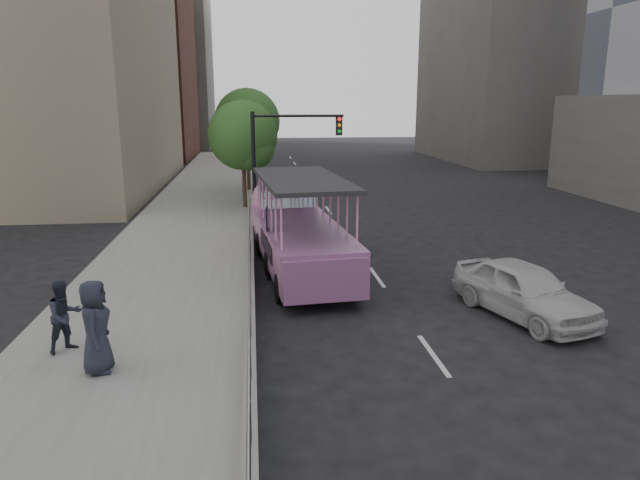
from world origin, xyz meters
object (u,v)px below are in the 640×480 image
Objects in this scene: street_tree_near at (245,138)px; car at (524,290)px; parking_sign at (267,234)px; street_tree_far at (249,124)px; traffic_signal at (280,150)px; pedestrian_far at (96,326)px; pedestrian_mid at (65,316)px; duck_boat at (296,231)px.

car is at bearing -64.92° from street_tree_near.
street_tree_far reaches higher than parking_sign.
street_tree_near is (-7.41, 15.84, 3.08)m from car.
traffic_signal is 3.80m from street_tree_near.
street_tree_near is at bearing -13.00° from pedestrian_far.
traffic_signal is (5.39, 13.93, 2.40)m from pedestrian_mid.
street_tree_far is (3.05, 24.46, 3.05)m from pedestrian_far.
duck_boat is at bearing -33.32° from pedestrian_far.
car is 0.84× the size of traffic_signal.
parking_sign is (4.54, 5.48, 0.45)m from pedestrian_mid.
duck_boat is 7.10m from traffic_signal.
pedestrian_far is 0.34× the size of street_tree_near.
street_tree_near is 0.89× the size of street_tree_far.
pedestrian_mid is 17.97m from street_tree_near.
car is 2.73× the size of pedestrian_mid.
street_tree_near is (-0.75, 11.88, 2.27)m from parking_sign.
car is 10.60m from pedestrian_far.
street_tree_near is (3.79, 17.35, 2.72)m from pedestrian_mid.
traffic_signal is at bearing 25.16° from pedestrian_mid.
pedestrian_far reaches higher than pedestrian_mid.
street_tree_near is at bearing 99.91° from duck_boat.
street_tree_near is (2.85, 18.46, 2.56)m from pedestrian_far.
parking_sign is (-1.03, -1.73, 0.34)m from duck_boat.
parking_sign is at bearing -120.69° from duck_boat.
parking_sign is 8.71m from traffic_signal.
pedestrian_mid is at bearing -99.69° from street_tree_far.
street_tree_far reaches higher than car.
car is 2.27× the size of pedestrian_far.
parking_sign is at bearing -32.89° from pedestrian_far.
pedestrian_mid is 0.28× the size of street_tree_near.
duck_boat is at bearing -80.09° from street_tree_near.
street_tree_far reaches higher than pedestrian_mid.
traffic_signal is at bearing 84.27° from parking_sign.
street_tree_near is at bearing 114.98° from traffic_signal.
duck_boat is 9.10m from pedestrian_mid.
traffic_signal is at bearing -20.71° from pedestrian_far.
duck_boat reaches higher than car.
duck_boat is 8.02m from car.
duck_boat reaches higher than pedestrian_far.
parking_sign reaches higher than car.
street_tree_far is (0.20, 6.00, 0.49)m from street_tree_near.
car is 1.80× the size of parking_sign.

